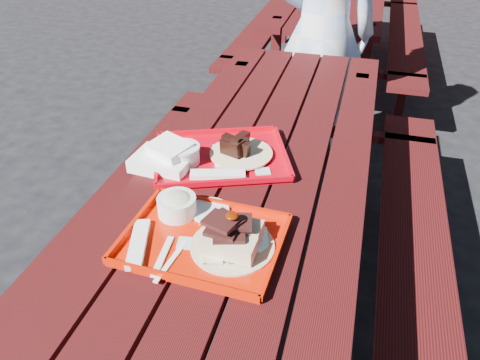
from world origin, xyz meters
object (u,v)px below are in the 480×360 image
(near_tray, at_px, (205,229))
(picnic_table_near, at_px, (251,218))
(picnic_table_far, at_px, (335,12))
(person, at_px, (322,34))
(far_tray, at_px, (219,155))

(near_tray, bearing_deg, picnic_table_near, 83.10)
(picnic_table_far, distance_m, person, 1.46)
(person, bearing_deg, picnic_table_near, 79.58)
(picnic_table_near, relative_size, far_tray, 4.48)
(far_tray, bearing_deg, picnic_table_far, 87.37)
(picnic_table_near, height_order, far_tray, far_tray)
(picnic_table_near, height_order, picnic_table_far, same)
(near_tray, xyz_separation_m, person, (0.09, 1.71, 0.03))
(person, bearing_deg, far_tray, 74.07)
(picnic_table_far, relative_size, far_tray, 4.48)
(picnic_table_near, relative_size, picnic_table_far, 1.00)
(picnic_table_far, height_order, far_tray, far_tray)
(picnic_table_far, distance_m, near_tray, 3.16)
(picnic_table_near, relative_size, person, 1.48)
(far_tray, xyz_separation_m, person, (0.18, 1.33, 0.04))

